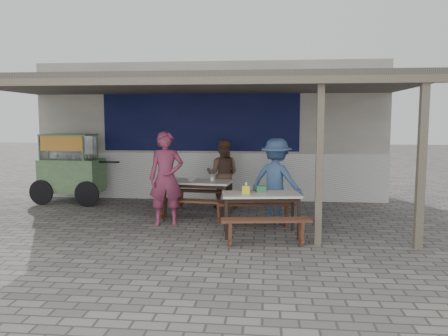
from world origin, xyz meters
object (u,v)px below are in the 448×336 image
(patron_wall_side, at_px, (223,174))
(patron_right_table, at_px, (276,181))
(table_right, at_px, (261,198))
(bench_left_wall, at_px, (206,195))
(tissue_box, at_px, (246,189))
(table_left, at_px, (199,184))
(vendor_cart, at_px, (71,166))
(donation_box, at_px, (261,189))
(condiment_bowl, at_px, (192,179))
(bench_right_wall, at_px, (257,209))
(bench_left_street, at_px, (190,205))
(condiment_jar, at_px, (212,179))
(patron_street_side, at_px, (166,178))
(bench_right_street, at_px, (266,226))

(patron_wall_side, bearing_deg, patron_right_table, 136.85)
(table_right, distance_m, patron_wall_side, 2.53)
(bench_left_wall, bearing_deg, tissue_box, -57.48)
(table_left, height_order, vendor_cart, vendor_cart)
(bench_left_wall, xyz_separation_m, donation_box, (1.27, -1.96, 0.47))
(vendor_cart, xyz_separation_m, condiment_bowl, (3.19, -1.07, -0.15))
(bench_right_wall, bearing_deg, bench_left_street, 163.60)
(vendor_cart, bearing_deg, condiment_jar, -11.79)
(tissue_box, bearing_deg, bench_left_wall, 115.71)
(patron_street_side, xyz_separation_m, patron_right_table, (2.12, 0.37, -0.07))
(table_left, bearing_deg, bench_right_street, -49.58)
(patron_right_table, bearing_deg, tissue_box, 87.82)
(bench_right_street, distance_m, tissue_box, 0.88)
(donation_box, xyz_separation_m, condiment_jar, (-1.05, 1.39, -0.01))
(bench_right_wall, bearing_deg, condiment_bowl, 141.06)
(bench_left_street, xyz_separation_m, tissue_box, (1.15, -0.91, 0.48))
(patron_wall_side, bearing_deg, patron_street_side, 67.21)
(table_left, bearing_deg, patron_right_table, -9.82)
(donation_box, bearing_deg, bench_right_street, -83.35)
(patron_right_table, bearing_deg, bench_left_wall, -8.85)
(table_right, distance_m, vendor_cart, 5.37)
(bench_left_street, relative_size, patron_right_table, 0.91)
(condiment_jar, bearing_deg, bench_right_street, -62.36)
(bench_left_wall, distance_m, bench_right_wall, 1.83)
(patron_wall_side, bearing_deg, condiment_jar, 85.86)
(patron_right_table, bearing_deg, bench_right_street, 109.39)
(table_right, height_order, bench_right_street, table_right)
(bench_left_street, height_order, table_right, table_right)
(bench_right_wall, bearing_deg, condiment_jar, 131.50)
(donation_box, distance_m, condiment_jar, 1.75)
(table_right, relative_size, vendor_cart, 0.66)
(table_right, distance_m, condiment_bowl, 2.15)
(bench_right_street, height_order, patron_wall_side, patron_wall_side)
(patron_wall_side, height_order, tissue_box, patron_wall_side)
(bench_right_street, distance_m, vendor_cart, 5.83)
(bench_right_wall, relative_size, patron_wall_side, 0.93)
(vendor_cart, relative_size, donation_box, 12.63)
(vendor_cart, bearing_deg, donation_box, -23.00)
(table_left, relative_size, condiment_jar, 17.25)
(table_left, distance_m, tissue_box, 1.86)
(bench_left_wall, xyz_separation_m, patron_street_side, (-0.57, -1.45, 0.57))
(tissue_box, relative_size, condiment_bowl, 0.67)
(patron_wall_side, bearing_deg, table_left, 69.28)
(bench_right_street, height_order, donation_box, donation_box)
(table_right, xyz_separation_m, donation_box, (-0.00, 0.12, 0.14))
(condiment_bowl, bearing_deg, table_right, -45.65)
(tissue_box, distance_m, donation_box, 0.30)
(bench_right_street, distance_m, patron_wall_side, 3.22)
(bench_left_street, height_order, vendor_cart, vendor_cart)
(bench_left_street, bearing_deg, tissue_box, -31.32)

